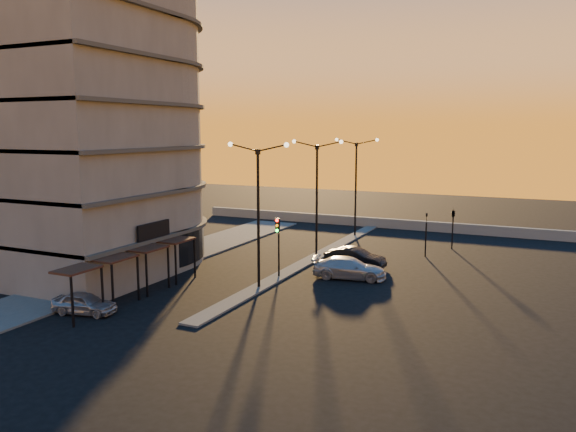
{
  "coord_description": "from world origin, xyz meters",
  "views": [
    {
      "loc": [
        16.73,
        -31.46,
        10.25
      ],
      "look_at": [
        -1.26,
        7.24,
        3.7
      ],
      "focal_mm": 35.0,
      "sensor_mm": 36.0,
      "label": 1
    }
  ],
  "objects_px": {
    "streetlamp_mid": "(317,189)",
    "car_sedan": "(355,258)",
    "traffic_light_main": "(278,237)",
    "car_wagon": "(349,268)",
    "car_hatchback": "(84,303)"
  },
  "relations": [
    {
      "from": "streetlamp_mid",
      "to": "traffic_light_main",
      "type": "height_order",
      "value": "streetlamp_mid"
    },
    {
      "from": "car_hatchback",
      "to": "car_wagon",
      "type": "distance_m",
      "value": 17.5
    },
    {
      "from": "car_sedan",
      "to": "streetlamp_mid",
      "type": "bearing_deg",
      "value": 65.13
    },
    {
      "from": "streetlamp_mid",
      "to": "car_hatchback",
      "type": "distance_m",
      "value": 20.42
    },
    {
      "from": "streetlamp_mid",
      "to": "traffic_light_main",
      "type": "relative_size",
      "value": 2.24
    },
    {
      "from": "traffic_light_main",
      "to": "car_hatchback",
      "type": "bearing_deg",
      "value": -119.32
    },
    {
      "from": "streetlamp_mid",
      "to": "car_sedan",
      "type": "height_order",
      "value": "streetlamp_mid"
    },
    {
      "from": "streetlamp_mid",
      "to": "car_wagon",
      "type": "distance_m",
      "value": 8.42
    },
    {
      "from": "streetlamp_mid",
      "to": "traffic_light_main",
      "type": "distance_m",
      "value": 7.62
    },
    {
      "from": "traffic_light_main",
      "to": "car_sedan",
      "type": "xyz_separation_m",
      "value": [
        3.96,
        5.08,
        -2.14
      ]
    },
    {
      "from": "car_wagon",
      "to": "streetlamp_mid",
      "type": "bearing_deg",
      "value": 31.21
    },
    {
      "from": "car_sedan",
      "to": "car_hatchback",
      "type": "bearing_deg",
      "value": 150.33
    },
    {
      "from": "streetlamp_mid",
      "to": "car_sedan",
      "type": "relative_size",
      "value": 2.08
    },
    {
      "from": "streetlamp_mid",
      "to": "car_hatchback",
      "type": "bearing_deg",
      "value": -109.16
    },
    {
      "from": "car_hatchback",
      "to": "car_sedan",
      "type": "relative_size",
      "value": 0.8
    }
  ]
}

